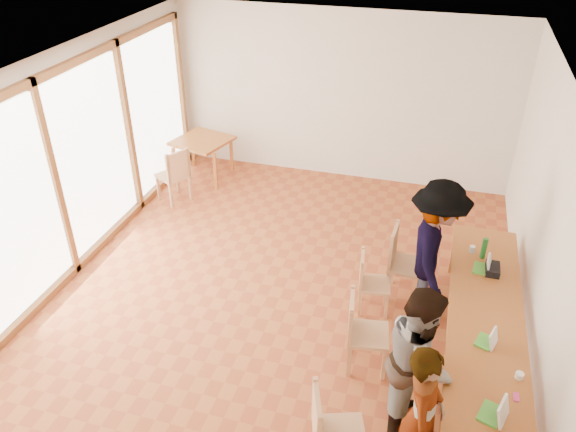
# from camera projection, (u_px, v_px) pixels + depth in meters

# --- Properties ---
(ground) EXTENTS (8.00, 8.00, 0.00)m
(ground) POSITION_uv_depth(u_px,v_px,m) (274.00, 309.00, 7.28)
(ground) COLOR #A35227
(ground) RESTS_ON ground
(wall_back) EXTENTS (6.00, 0.10, 3.00)m
(wall_back) POSITION_uv_depth(u_px,v_px,m) (341.00, 97.00, 9.77)
(wall_back) COLOR beige
(wall_back) RESTS_ON ground
(wall_right) EXTENTS (0.10, 8.00, 3.00)m
(wall_right) POSITION_uv_depth(u_px,v_px,m) (550.00, 251.00, 5.78)
(wall_right) COLOR beige
(wall_right) RESTS_ON ground
(window_wall) EXTENTS (0.10, 8.00, 3.00)m
(window_wall) POSITION_uv_depth(u_px,v_px,m) (53.00, 177.00, 7.19)
(window_wall) COLOR white
(window_wall) RESTS_ON ground
(ceiling) EXTENTS (6.00, 8.00, 0.04)m
(ceiling) POSITION_uv_depth(u_px,v_px,m) (271.00, 81.00, 5.70)
(ceiling) COLOR white
(ceiling) RESTS_ON wall_back
(communal_table) EXTENTS (0.80, 4.00, 0.75)m
(communal_table) POSITION_uv_depth(u_px,v_px,m) (486.00, 331.00, 5.92)
(communal_table) COLOR #AE5726
(communal_table) RESTS_ON ground
(side_table) EXTENTS (0.90, 0.90, 0.75)m
(side_table) POSITION_uv_depth(u_px,v_px,m) (202.00, 144.00, 10.10)
(side_table) COLOR #AE5726
(side_table) RESTS_ON ground
(chair_near) EXTENTS (0.60, 0.60, 0.54)m
(chair_near) POSITION_uv_depth(u_px,v_px,m) (328.00, 426.00, 4.99)
(chair_near) COLOR tan
(chair_near) RESTS_ON ground
(chair_mid) EXTENTS (0.51, 0.51, 0.51)m
(chair_mid) POSITION_uv_depth(u_px,v_px,m) (360.00, 325.00, 6.16)
(chair_mid) COLOR tan
(chair_mid) RESTS_ON ground
(chair_far) EXTENTS (0.44, 0.44, 0.44)m
(chair_far) POSITION_uv_depth(u_px,v_px,m) (368.00, 277.00, 7.03)
(chair_far) COLOR tan
(chair_far) RESTS_ON ground
(chair_empty) EXTENTS (0.49, 0.49, 0.54)m
(chair_empty) POSITION_uv_depth(u_px,v_px,m) (400.00, 255.00, 7.24)
(chair_empty) COLOR tan
(chair_empty) RESTS_ON ground
(chair_spare) EXTENTS (0.62, 0.62, 0.52)m
(chair_spare) POSITION_uv_depth(u_px,v_px,m) (176.00, 170.00, 9.35)
(chair_spare) COLOR tan
(chair_spare) RESTS_ON ground
(person_near) EXTENTS (0.40, 0.58, 1.55)m
(person_near) POSITION_uv_depth(u_px,v_px,m) (422.00, 416.00, 4.89)
(person_near) COLOR gray
(person_near) RESTS_ON ground
(person_mid) EXTENTS (0.68, 0.86, 1.69)m
(person_mid) POSITION_uv_depth(u_px,v_px,m) (419.00, 360.00, 5.36)
(person_mid) COLOR gray
(person_mid) RESTS_ON ground
(person_far) EXTENTS (0.81, 1.27, 1.87)m
(person_far) POSITION_uv_depth(u_px,v_px,m) (434.00, 252.00, 6.75)
(person_far) COLOR gray
(person_far) RESTS_ON ground
(laptop_near) EXTENTS (0.29, 0.31, 0.22)m
(laptop_near) POSITION_uv_depth(u_px,v_px,m) (497.00, 413.00, 4.89)
(laptop_near) COLOR green
(laptop_near) RESTS_ON communal_table
(laptop_mid) EXTENTS (0.24, 0.26, 0.18)m
(laptop_mid) POSITION_uv_depth(u_px,v_px,m) (489.00, 340.00, 5.66)
(laptop_mid) COLOR green
(laptop_mid) RESTS_ON communal_table
(laptop_far) EXTENTS (0.24, 0.26, 0.20)m
(laptop_far) POSITION_uv_depth(u_px,v_px,m) (485.00, 266.00, 6.72)
(laptop_far) COLOR green
(laptop_far) RESTS_ON communal_table
(green_bottle) EXTENTS (0.07, 0.07, 0.28)m
(green_bottle) POSITION_uv_depth(u_px,v_px,m) (484.00, 248.00, 6.89)
(green_bottle) COLOR #237930
(green_bottle) RESTS_ON communal_table
(clear_glass) EXTENTS (0.07, 0.07, 0.09)m
(clear_glass) POSITION_uv_depth(u_px,v_px,m) (472.00, 249.00, 7.04)
(clear_glass) COLOR silver
(clear_glass) RESTS_ON communal_table
(condiment_cup) EXTENTS (0.08, 0.08, 0.06)m
(condiment_cup) POSITION_uv_depth(u_px,v_px,m) (519.00, 376.00, 5.29)
(condiment_cup) COLOR white
(condiment_cup) RESTS_ON communal_table
(pink_phone) EXTENTS (0.05, 0.10, 0.01)m
(pink_phone) POSITION_uv_depth(u_px,v_px,m) (516.00, 397.00, 5.10)
(pink_phone) COLOR #DC3888
(pink_phone) RESTS_ON communal_table
(black_pouch) EXTENTS (0.16, 0.26, 0.09)m
(black_pouch) POSITION_uv_depth(u_px,v_px,m) (493.00, 269.00, 6.69)
(black_pouch) COLOR black
(black_pouch) RESTS_ON communal_table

